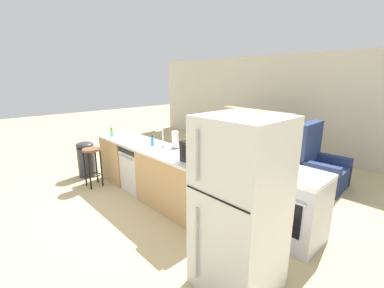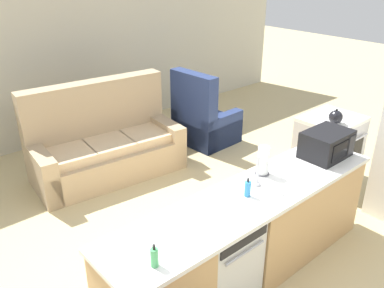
{
  "view_description": "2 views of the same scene",
  "coord_description": "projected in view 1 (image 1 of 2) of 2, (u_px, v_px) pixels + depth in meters",
  "views": [
    {
      "loc": [
        3.63,
        -2.35,
        2.02
      ],
      "look_at": [
        0.4,
        0.66,
        0.87
      ],
      "focal_mm": 24.0,
      "sensor_mm": 36.0,
      "label": 1
    },
    {
      "loc": [
        -2.22,
        -1.94,
        2.81
      ],
      "look_at": [
        0.14,
        0.78,
        1.12
      ],
      "focal_mm": 38.0,
      "sensor_mm": 36.0,
      "label": 2
    }
  ],
  "objects": [
    {
      "name": "kitchen_counter",
      "position": [
        157.0,
        174.0,
        4.35
      ],
      "size": [
        2.94,
        0.66,
        0.9
      ],
      "color": "tan",
      "rests_on": "ground_plane"
    },
    {
      "name": "armchair",
      "position": [
        317.0,
        168.0,
        4.88
      ],
      "size": [
        0.84,
        0.89,
        1.2
      ],
      "color": "navy",
      "rests_on": "ground_plane"
    },
    {
      "name": "stove_range",
      "position": [
        292.0,
        206.0,
        3.22
      ],
      "size": [
        0.76,
        0.68,
        0.9
      ],
      "color": "#B7B7BC",
      "rests_on": "ground_plane"
    },
    {
      "name": "dish_soap_bottle",
      "position": [
        112.0,
        133.0,
        4.99
      ],
      "size": [
        0.06,
        0.06,
        0.18
      ],
      "color": "#4CB266",
      "rests_on": "kitchen_counter"
    },
    {
      "name": "sink_faucet",
      "position": [
        162.0,
        140.0,
        4.19
      ],
      "size": [
        0.07,
        0.18,
        0.3
      ],
      "color": "silver",
      "rests_on": "kitchen_counter"
    },
    {
      "name": "kettle",
      "position": [
        278.0,
        165.0,
        3.11
      ],
      "size": [
        0.21,
        0.17,
        0.19
      ],
      "color": "black",
      "rests_on": "stove_range"
    },
    {
      "name": "soap_bottle",
      "position": [
        152.0,
        141.0,
        4.31
      ],
      "size": [
        0.06,
        0.06,
        0.18
      ],
      "color": "#338CCC",
      "rests_on": "kitchen_counter"
    },
    {
      "name": "ground_plane",
      "position": [
        150.0,
        193.0,
        4.63
      ],
      "size": [
        24.0,
        24.0,
        0.0
      ],
      "primitive_type": "plane",
      "color": "tan"
    },
    {
      "name": "microwave",
      "position": [
        201.0,
        152.0,
        3.45
      ],
      "size": [
        0.5,
        0.37,
        0.28
      ],
      "color": "black",
      "rests_on": "kitchen_counter"
    },
    {
      "name": "dishwasher",
      "position": [
        142.0,
        167.0,
        4.7
      ],
      "size": [
        0.58,
        0.61,
        0.84
      ],
      "color": "silver",
      "rests_on": "ground_plane"
    },
    {
      "name": "refrigerator",
      "position": [
        240.0,
        206.0,
        2.39
      ],
      "size": [
        0.72,
        0.73,
        1.71
      ],
      "color": "silver",
      "rests_on": "ground_plane"
    },
    {
      "name": "trash_bin",
      "position": [
        86.0,
        159.0,
        5.33
      ],
      "size": [
        0.35,
        0.35,
        0.74
      ],
      "color": "#333338",
      "rests_on": "ground_plane"
    },
    {
      "name": "wall_back",
      "position": [
        286.0,
        105.0,
        6.86
      ],
      "size": [
        10.0,
        0.06,
        2.6
      ],
      "color": "beige",
      "rests_on": "ground_plane"
    },
    {
      "name": "couch",
      "position": [
        248.0,
        147.0,
        6.17
      ],
      "size": [
        2.09,
        1.11,
        1.27
      ],
      "color": "tan",
      "rests_on": "ground_plane"
    },
    {
      "name": "paper_towel_roll",
      "position": [
        175.0,
        140.0,
        4.12
      ],
      "size": [
        0.14,
        0.14,
        0.28
      ],
      "color": "#4C4C51",
      "rests_on": "kitchen_counter"
    },
    {
      "name": "bar_stool",
      "position": [
        92.0,
        159.0,
        4.79
      ],
      "size": [
        0.32,
        0.32,
        0.74
      ],
      "color": "brown",
      "rests_on": "ground_plane"
    }
  ]
}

